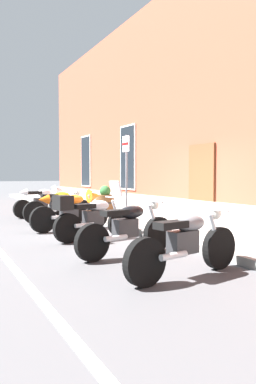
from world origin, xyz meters
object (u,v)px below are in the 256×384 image
object	(u,v)px
motorcycle_yellow_naked	(59,206)
motorcycle_white_sport	(44,200)
motorcycle_silver_touring	(91,216)
parking_sign	(126,165)
motorcycle_grey_naked	(186,243)
motorcycle_orange_sport	(74,208)
motorcycle_black_naked	(128,229)
barrel_planter	(105,200)

from	to	relation	value
motorcycle_yellow_naked	motorcycle_white_sport	bearing A→B (deg)	-179.48
motorcycle_silver_touring	parking_sign	distance (m)	2.77
motorcycle_grey_naked	motorcycle_white_sport	bearing A→B (deg)	179.03
motorcycle_orange_sport	motorcycle_silver_touring	xyz separation A→B (m)	(1.56, -0.15, -0.03)
motorcycle_white_sport	parking_sign	world-z (taller)	parking_sign
motorcycle_grey_naked	parking_sign	xyz separation A→B (m)	(-5.10, 1.67, 1.23)
motorcycle_white_sport	motorcycle_black_naked	size ratio (longest dim) A/B	0.93
motorcycle_white_sport	motorcycle_grey_naked	xyz separation A→B (m)	(8.21, -0.14, -0.10)
motorcycle_orange_sport	barrel_planter	bearing A→B (deg)	143.80
motorcycle_grey_naked	parking_sign	world-z (taller)	parking_sign
motorcycle_silver_touring	motorcycle_black_naked	world-z (taller)	motorcycle_silver_touring
motorcycle_silver_touring	barrel_planter	distance (m)	5.25
motorcycle_yellow_naked	barrel_planter	size ratio (longest dim) A/B	2.38
motorcycle_yellow_naked	motorcycle_grey_naked	size ratio (longest dim) A/B	1.01
motorcycle_yellow_naked	motorcycle_grey_naked	world-z (taller)	motorcycle_yellow_naked
motorcycle_yellow_naked	barrel_planter	bearing A→B (deg)	124.09
motorcycle_silver_touring	motorcycle_grey_naked	xyz separation A→B (m)	(3.33, 0.11, -0.06)
motorcycle_white_sport	motorcycle_grey_naked	world-z (taller)	motorcycle_white_sport
motorcycle_orange_sport	parking_sign	size ratio (longest dim) A/B	0.90
parking_sign	motorcycle_orange_sport	bearing A→B (deg)	-82.69
motorcycle_silver_touring	barrel_planter	world-z (taller)	motorcycle_silver_touring
motorcycle_white_sport	motorcycle_grey_naked	size ratio (longest dim) A/B	0.93
motorcycle_orange_sport	motorcycle_silver_touring	size ratio (longest dim) A/B	1.09
motorcycle_yellow_naked	motorcycle_black_naked	bearing A→B (deg)	-2.77
motorcycle_silver_touring	motorcycle_grey_naked	world-z (taller)	motorcycle_silver_touring
motorcycle_orange_sport	motorcycle_silver_touring	world-z (taller)	motorcycle_silver_touring
motorcycle_white_sport	motorcycle_silver_touring	xyz separation A→B (m)	(4.88, -0.25, -0.04)
motorcycle_silver_touring	parking_sign	world-z (taller)	parking_sign
motorcycle_white_sport	barrel_planter	bearing A→B (deg)	84.20
barrel_planter	motorcycle_grey_naked	bearing A→B (deg)	-16.09
motorcycle_white_sport	parking_sign	bearing A→B (deg)	26.25
motorcycle_silver_touring	motorcycle_black_naked	distance (m)	1.73
motorcycle_orange_sport	barrel_planter	world-z (taller)	motorcycle_orange_sport
barrel_planter	motorcycle_yellow_naked	bearing A→B (deg)	-55.91
parking_sign	motorcycle_yellow_naked	bearing A→B (deg)	-133.38
motorcycle_black_naked	parking_sign	size ratio (longest dim) A/B	0.88
motorcycle_orange_sport	motorcycle_grey_naked	distance (m)	4.89
motorcycle_orange_sport	barrel_planter	size ratio (longest dim) A/B	2.42
motorcycle_orange_sport	barrel_planter	distance (m)	3.84
motorcycle_yellow_naked	barrel_planter	distance (m)	2.60
motorcycle_yellow_naked	motorcycle_orange_sport	size ratio (longest dim) A/B	0.98
motorcycle_grey_naked	barrel_planter	world-z (taller)	barrel_planter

